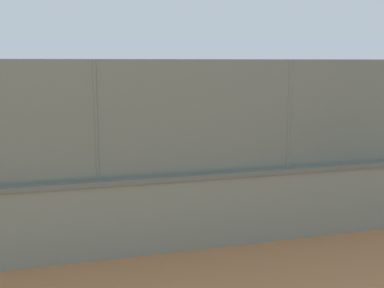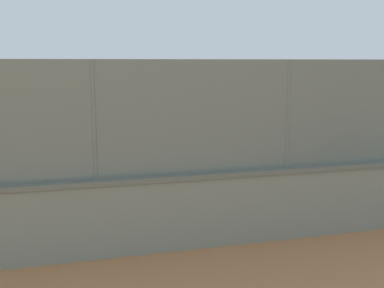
{
  "view_description": "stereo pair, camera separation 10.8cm",
  "coord_description": "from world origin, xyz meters",
  "views": [
    {
      "loc": [
        3.21,
        20.44,
        3.18
      ],
      "look_at": [
        -0.02,
        9.81,
        1.25
      ],
      "focal_mm": 44.3,
      "sensor_mm": 36.0,
      "label": 1
    },
    {
      "loc": [
        3.1,
        20.47,
        3.18
      ],
      "look_at": [
        -0.02,
        9.81,
        1.25
      ],
      "focal_mm": 44.3,
      "sensor_mm": 36.0,
      "label": 2
    }
  ],
  "objects": [
    {
      "name": "perimeter_wall",
      "position": [
        -2.56,
        12.95,
        0.66
      ],
      "size": [
        24.12,
        0.87,
        1.31
      ],
      "color": "gray",
      "rests_on": "ground_plane"
    },
    {
      "name": "ground_plane",
      "position": [
        0.0,
        0.0,
        0.0
      ],
      "size": [
        260.0,
        260.0,
        0.0
      ],
      "primitive_type": "plane",
      "color": "#B27247"
    },
    {
      "name": "player_crossing_court",
      "position": [
        1.33,
        9.6,
        1.0
      ],
      "size": [
        0.77,
        1.23,
        1.68
      ],
      "color": "black",
      "rests_on": "ground_plane"
    },
    {
      "name": "player_foreground_swinging",
      "position": [
        -3.25,
        8.15,
        0.96
      ],
      "size": [
        0.76,
        1.03,
        1.62
      ],
      "color": "black",
      "rests_on": "ground_plane"
    },
    {
      "name": "fence_panel_on_wall",
      "position": [
        -2.56,
        12.95,
        2.27
      ],
      "size": [
        23.7,
        0.47,
        1.91
      ],
      "color": "slate",
      "rests_on": "perimeter_wall"
    }
  ]
}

